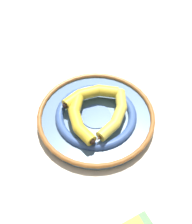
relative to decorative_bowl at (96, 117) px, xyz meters
The scene contains 5 objects.
ground_plane 0.03m from the decorative_bowl, 108.54° to the right, with size 2.80×2.80×0.00m, color beige.
decorative_bowl is the anchor object (origin of this frame).
banana_a 0.07m from the decorative_bowl, behind, with size 0.06×0.18×0.03m.
banana_b 0.07m from the decorative_bowl, 69.07° to the right, with size 0.18×0.06×0.03m.
banana_c 0.07m from the decorative_bowl, 55.00° to the left, with size 0.17×0.13×0.03m.
Camera 1 is at (0.54, -0.10, 0.73)m, focal length 50.00 mm.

